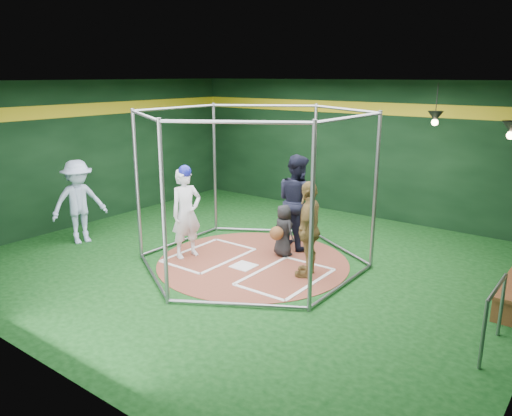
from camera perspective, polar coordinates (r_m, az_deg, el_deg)
The scene contains 14 objects.
room_shell at distance 9.50m, azimuth -0.33°, elevation 3.70°, with size 10.10×9.10×3.53m.
clay_disc at distance 9.99m, azimuth -0.35°, elevation -6.19°, with size 3.80×3.80×0.01m, color brown.
home_plate at distance 9.76m, azimuth -1.42°, elevation -6.63°, with size 0.43×0.43×0.01m, color white.
batter_box_left at distance 10.38m, azimuth -5.39°, elevation -5.37°, with size 1.17×1.77×0.01m.
batter_box_right at distance 9.29m, azimuth 3.42°, elevation -7.84°, with size 1.17×1.77×0.01m.
batting_cage at distance 9.55m, azimuth -0.36°, elevation 2.19°, with size 4.05×4.67×3.00m.
pendant_lamp_near at distance 11.57m, azimuth 19.81°, elevation 9.79°, with size 0.34×0.34×0.90m.
pendant_lamp_far at distance 9.59m, azimuth 27.20°, elevation 8.13°, with size 0.34×0.34×0.90m.
batter_figure at distance 10.11m, azimuth -7.98°, elevation -0.44°, with size 0.59×0.75×1.89m.
visitor_leopard at distance 9.12m, azimuth 6.07°, elevation -2.40°, with size 1.04×0.43×1.78m, color #A88948.
catcher_figure at distance 10.16m, azimuth 3.09°, elevation -2.60°, with size 0.59×0.62×1.07m.
umpire at distance 10.64m, azimuth 4.72°, elevation 0.79°, with size 0.97×0.76×2.00m, color black.
bystander_blue at distance 11.58m, azimuth -19.59°, elevation 0.66°, with size 1.19×0.69×1.85m, color #AEC0E6.
steel_railing at distance 7.42m, azimuth 25.60°, elevation -10.26°, with size 0.05×1.10×0.95m.
Camera 1 is at (5.65, -7.41, 3.62)m, focal length 35.00 mm.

